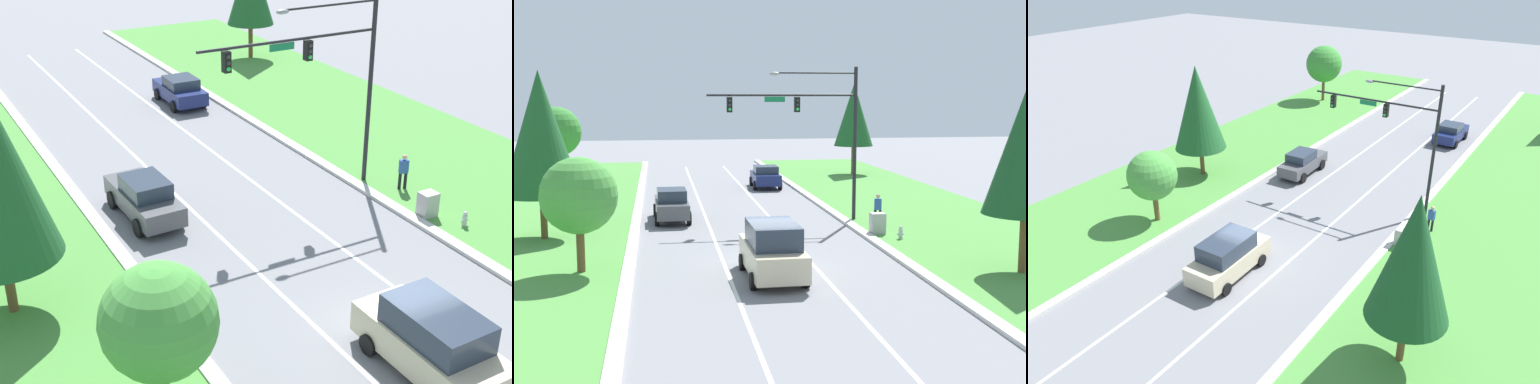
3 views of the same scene
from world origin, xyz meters
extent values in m
plane|color=slate|center=(0.00, 0.00, 0.00)|extent=(160.00, 160.00, 0.00)
cube|color=white|center=(-1.80, 0.00, 0.00)|extent=(0.14, 81.00, 0.01)
cube|color=white|center=(1.80, 0.00, 0.00)|extent=(0.14, 81.00, 0.01)
cylinder|color=black|center=(6.23, 10.18, 4.20)|extent=(0.20, 0.20, 8.39)
cylinder|color=black|center=(2.20, 10.18, 6.88)|extent=(8.06, 0.12, 0.12)
cube|color=#147042|center=(1.80, 10.18, 6.66)|extent=(1.10, 0.04, 0.28)
cylinder|color=black|center=(4.02, 10.18, 8.06)|extent=(4.43, 0.09, 0.09)
ellipsoid|color=gray|center=(1.80, 10.18, 8.01)|extent=(0.56, 0.28, 0.20)
cube|color=black|center=(3.01, 10.18, 6.38)|extent=(0.28, 0.32, 0.80)
sphere|color=#2D2D2D|center=(3.01, 10.01, 6.61)|extent=(0.16, 0.16, 0.16)
sphere|color=#2D2D2D|center=(3.01, 10.01, 6.38)|extent=(0.16, 0.16, 0.16)
sphere|color=#23D647|center=(3.01, 10.01, 6.15)|extent=(0.16, 0.16, 0.16)
cube|color=black|center=(-0.62, 10.18, 6.38)|extent=(0.28, 0.32, 0.80)
sphere|color=#2D2D2D|center=(-0.62, 10.01, 6.61)|extent=(0.16, 0.16, 0.16)
sphere|color=#2D2D2D|center=(-0.62, 10.01, 6.38)|extent=(0.16, 0.16, 0.16)
sphere|color=#23D647|center=(-0.62, 10.01, 6.15)|extent=(0.16, 0.16, 0.16)
cube|color=navy|center=(3.47, 24.52, 0.72)|extent=(1.97, 4.34, 0.76)
cube|color=#283342|center=(3.46, 24.26, 1.38)|extent=(1.73, 1.98, 0.55)
cylinder|color=black|center=(4.42, 25.83, 0.34)|extent=(0.26, 0.69, 0.69)
cylinder|color=black|center=(2.59, 25.88, 0.34)|extent=(0.26, 0.69, 0.69)
cylinder|color=black|center=(4.35, 23.16, 0.34)|extent=(0.26, 0.69, 0.69)
cylinder|color=black|center=(2.52, 23.21, 0.34)|extent=(0.26, 0.69, 0.69)
cube|color=#4C4C51|center=(-3.72, 11.66, 0.76)|extent=(1.84, 4.67, 0.78)
cube|color=#283342|center=(-3.71, 11.38, 1.48)|extent=(1.60, 2.12, 0.64)
cylinder|color=black|center=(-2.91, 13.11, 0.38)|extent=(0.26, 0.76, 0.75)
cylinder|color=black|center=(-4.60, 13.07, 0.38)|extent=(0.26, 0.76, 0.75)
cylinder|color=black|center=(-2.84, 10.25, 0.38)|extent=(0.26, 0.76, 0.75)
cylinder|color=black|center=(-4.52, 10.20, 0.38)|extent=(0.26, 0.76, 0.75)
cube|color=beige|center=(-0.19, -1.38, 0.82)|extent=(2.01, 4.83, 0.98)
cube|color=#283342|center=(-0.19, -1.50, 1.74)|extent=(1.79, 2.91, 0.87)
cylinder|color=black|center=(0.74, 0.12, 0.33)|extent=(0.25, 0.66, 0.65)
cylinder|color=black|center=(-1.17, 0.10, 0.33)|extent=(0.25, 0.66, 0.65)
cylinder|color=black|center=(0.78, -2.86, 0.33)|extent=(0.25, 0.66, 0.65)
cube|color=#9E9E99|center=(6.29, 6.02, 0.55)|extent=(0.70, 0.60, 1.11)
cylinder|color=black|center=(6.97, 8.59, 0.42)|extent=(0.14, 0.14, 0.84)
cylinder|color=black|center=(7.22, 8.51, 0.42)|extent=(0.14, 0.14, 0.84)
cube|color=#2D4C99|center=(7.09, 8.55, 1.14)|extent=(0.43, 0.32, 0.60)
sphere|color=tan|center=(7.09, 8.55, 1.58)|extent=(0.22, 0.22, 0.22)
cylinder|color=#B7B7BC|center=(7.00, 4.63, 0.28)|extent=(0.20, 0.20, 0.55)
sphere|color=#B7B7BC|center=(7.00, 4.63, 0.61)|extent=(0.18, 0.18, 0.18)
cylinder|color=#B7B7BC|center=(6.88, 4.63, 0.30)|extent=(0.10, 0.09, 0.09)
cylinder|color=#B7B7BC|center=(7.12, 4.63, 0.30)|extent=(0.10, 0.09, 0.09)
cylinder|color=brown|center=(12.21, 31.75, 1.25)|extent=(0.32, 0.32, 2.49)
sphere|color=#47933D|center=(-7.46, 0.49, 3.09)|extent=(2.99, 2.99, 2.99)
cylinder|color=brown|center=(-9.86, 7.37, 1.07)|extent=(0.32, 0.32, 2.15)
camera|label=1|loc=(-12.35, -13.16, 13.32)|focal=50.00mm
camera|label=2|loc=(-4.43, -27.45, 7.01)|focal=50.00mm
camera|label=3|loc=(14.02, -17.74, 15.37)|focal=35.00mm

